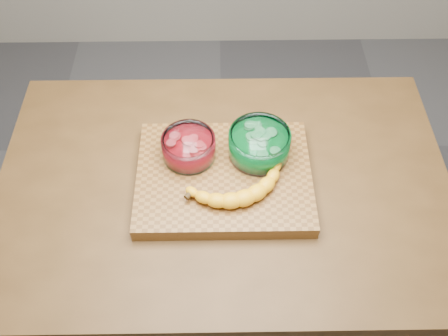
{
  "coord_description": "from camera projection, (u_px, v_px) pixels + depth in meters",
  "views": [
    {
      "loc": [
        -0.01,
        -0.78,
        1.96
      ],
      "look_at": [
        0.0,
        0.0,
        0.96
      ],
      "focal_mm": 40.0,
      "sensor_mm": 36.0,
      "label": 1
    }
  ],
  "objects": [
    {
      "name": "cutting_board",
      "position": [
        224.0,
        177.0,
        1.3
      ],
      "size": [
        0.45,
        0.35,
        0.04
      ],
      "primitive_type": "cube",
      "color": "brown",
      "rests_on": "counter"
    },
    {
      "name": "ground",
      "position": [
        224.0,
        313.0,
        2.02
      ],
      "size": [
        3.5,
        3.5,
        0.0
      ],
      "primitive_type": "plane",
      "color": "#56565B",
      "rests_on": "ground"
    },
    {
      "name": "banana",
      "position": [
        235.0,
        183.0,
        1.24
      ],
      "size": [
        0.28,
        0.17,
        0.04
      ],
      "primitive_type": null,
      "color": "#F8AF16",
      "rests_on": "cutting_board"
    },
    {
      "name": "bowl_red",
      "position": [
        189.0,
        147.0,
        1.29
      ],
      "size": [
        0.14,
        0.14,
        0.07
      ],
      "color": "white",
      "rests_on": "cutting_board"
    },
    {
      "name": "counter",
      "position": [
        224.0,
        261.0,
        1.67
      ],
      "size": [
        1.2,
        0.8,
        0.9
      ],
      "primitive_type": "cube",
      "color": "#4E3317",
      "rests_on": "ground"
    },
    {
      "name": "bowl_green",
      "position": [
        259.0,
        144.0,
        1.29
      ],
      "size": [
        0.16,
        0.16,
        0.07
      ],
      "color": "white",
      "rests_on": "cutting_board"
    }
  ]
}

